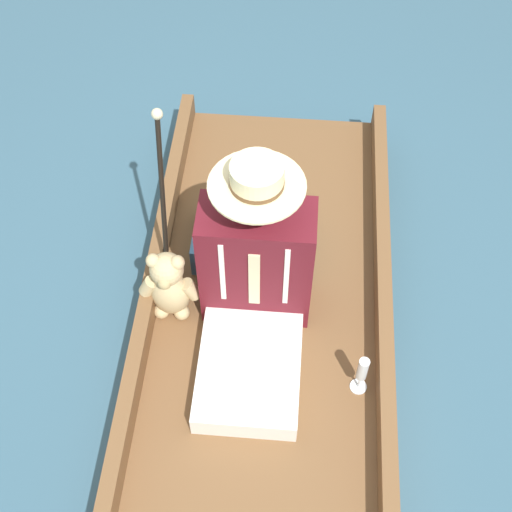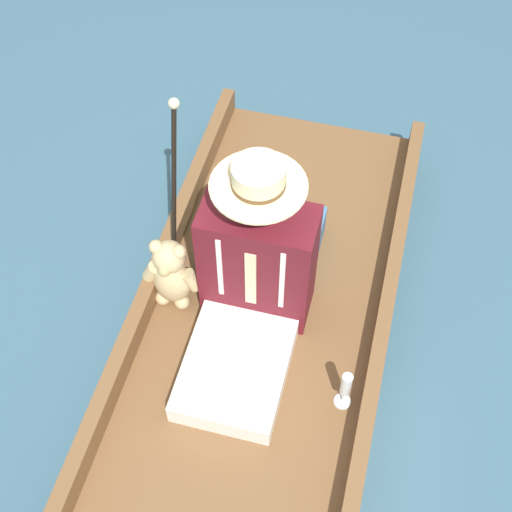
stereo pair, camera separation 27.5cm
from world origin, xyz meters
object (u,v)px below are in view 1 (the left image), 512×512
at_px(teddy_bear, 169,286).
at_px(wine_glass, 362,372).
at_px(seated_person, 255,280).
at_px(walking_cane, 162,195).

distance_m(teddy_bear, wine_glass, 0.85).
distance_m(seated_person, teddy_bear, 0.37).
bearing_deg(teddy_bear, wine_glass, 159.20).
xyz_separation_m(seated_person, wine_glass, (-0.44, 0.28, -0.16)).
bearing_deg(wine_glass, walking_cane, -32.05).
bearing_deg(walking_cane, wine_glass, 147.95).
bearing_deg(walking_cane, teddy_bear, 97.65).
height_order(seated_person, wine_glass, seated_person).
distance_m(seated_person, walking_cane, 0.49).
bearing_deg(seated_person, wine_glass, 146.94).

